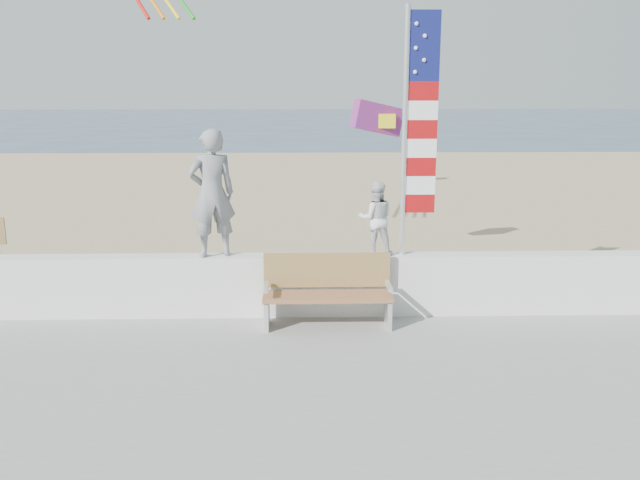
# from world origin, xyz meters

# --- Properties ---
(ground) EXTENTS (220.00, 220.00, 0.00)m
(ground) POSITION_xyz_m (0.00, 0.00, 0.00)
(ground) COLOR #304760
(ground) RESTS_ON ground
(sand) EXTENTS (90.00, 40.00, 0.08)m
(sand) POSITION_xyz_m (0.00, 9.00, 0.04)
(sand) COLOR tan
(sand) RESTS_ON ground
(seawall) EXTENTS (30.00, 0.35, 0.90)m
(seawall) POSITION_xyz_m (0.00, 2.00, 0.63)
(seawall) COLOR silver
(seawall) RESTS_ON boardwalk
(adult) EXTENTS (0.78, 0.63, 1.83)m
(adult) POSITION_xyz_m (-1.34, 2.00, 2.00)
(adult) COLOR gray
(adult) RESTS_ON seawall
(child) EXTENTS (0.53, 0.42, 1.08)m
(child) POSITION_xyz_m (1.02, 2.00, 1.62)
(child) COLOR silver
(child) RESTS_ON seawall
(bench) EXTENTS (1.80, 0.57, 1.00)m
(bench) POSITION_xyz_m (0.30, 1.55, 0.69)
(bench) COLOR #9C6744
(bench) RESTS_ON boardwalk
(flag) EXTENTS (0.50, 0.08, 3.50)m
(flag) POSITION_xyz_m (1.53, 2.00, 2.99)
(flag) COLOR silver
(flag) RESTS_ON seawall
(parafoil_kite) EXTENTS (1.08, 0.62, 0.72)m
(parafoil_kite) POSITION_xyz_m (1.41, 5.42, 2.90)
(parafoil_kite) COLOR red
(parafoil_kite) RESTS_ON ground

